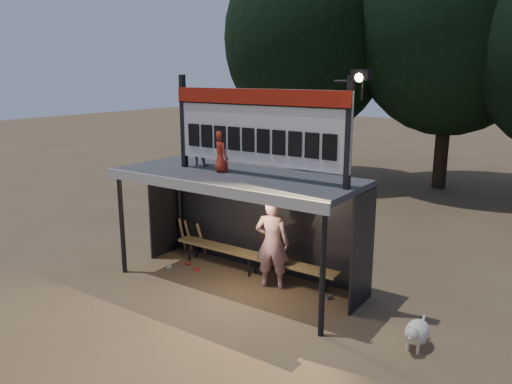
{
  "coord_description": "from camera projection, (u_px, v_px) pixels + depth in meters",
  "views": [
    {
      "loc": [
        5.77,
        -7.7,
        4.25
      ],
      "look_at": [
        0.2,
        0.4,
        1.9
      ],
      "focal_mm": 35.0,
      "sensor_mm": 36.0,
      "label": 1
    }
  ],
  "objects": [
    {
      "name": "ground",
      "position": [
        237.0,
        283.0,
        10.34
      ],
      "size": [
        80.0,
        80.0,
        0.0
      ],
      "primitive_type": "plane",
      "color": "brown",
      "rests_on": "ground"
    },
    {
      "name": "dog",
      "position": [
        416.0,
        332.0,
        7.84
      ],
      "size": [
        0.36,
        0.81,
        0.49
      ],
      "color": "white",
      "rests_on": "ground"
    },
    {
      "name": "dugout_shelter",
      "position": [
        244.0,
        195.0,
        10.1
      ],
      "size": [
        5.1,
        2.08,
        2.32
      ],
      "color": "#3B3B3D",
      "rests_on": "ground"
    },
    {
      "name": "scoreboard_assembly",
      "position": [
        259.0,
        124.0,
        9.25
      ],
      "size": [
        4.1,
        0.27,
        1.99
      ],
      "color": "black",
      "rests_on": "dugout_shelter"
    },
    {
      "name": "bats",
      "position": [
        192.0,
        236.0,
        11.98
      ],
      "size": [
        0.69,
        0.35,
        0.84
      ],
      "color": "olive",
      "rests_on": "ground"
    },
    {
      "name": "tree_mid",
      "position": [
        453.0,
        17.0,
        17.57
      ],
      "size": [
        7.22,
        7.22,
        10.36
      ],
      "color": "#2F2215",
      "rests_on": "ground"
    },
    {
      "name": "tree_left",
      "position": [
        307.0,
        40.0,
        19.27
      ],
      "size": [
        6.46,
        6.46,
        9.27
      ],
      "color": "black",
      "rests_on": "ground"
    },
    {
      "name": "child_a",
      "position": [
        200.0,
        144.0,
        10.61
      ],
      "size": [
        0.5,
        0.42,
        0.92
      ],
      "primitive_type": "imported",
      "rotation": [
        0.0,
        0.0,
        3.32
      ],
      "color": "gray",
      "rests_on": "dugout_shelter"
    },
    {
      "name": "child_b",
      "position": [
        221.0,
        151.0,
        9.9
      ],
      "size": [
        0.49,
        0.46,
        0.84
      ],
      "primitive_type": "imported",
      "rotation": [
        0.0,
        0.0,
        2.52
      ],
      "color": "#B32D1B",
      "rests_on": "dugout_shelter"
    },
    {
      "name": "bench",
      "position": [
        252.0,
        256.0,
        10.68
      ],
      "size": [
        4.0,
        0.35,
        0.48
      ],
      "color": "olive",
      "rests_on": "ground"
    },
    {
      "name": "player",
      "position": [
        272.0,
        243.0,
        9.96
      ],
      "size": [
        0.8,
        0.66,
        1.88
      ],
      "primitive_type": "imported",
      "rotation": [
        0.0,
        0.0,
        3.5
      ],
      "color": "white",
      "rests_on": "ground"
    },
    {
      "name": "litter",
      "position": [
        228.0,
        274.0,
        10.7
      ],
      "size": [
        3.77,
        0.89,
        0.08
      ],
      "color": "#B52C1F",
      "rests_on": "ground"
    }
  ]
}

